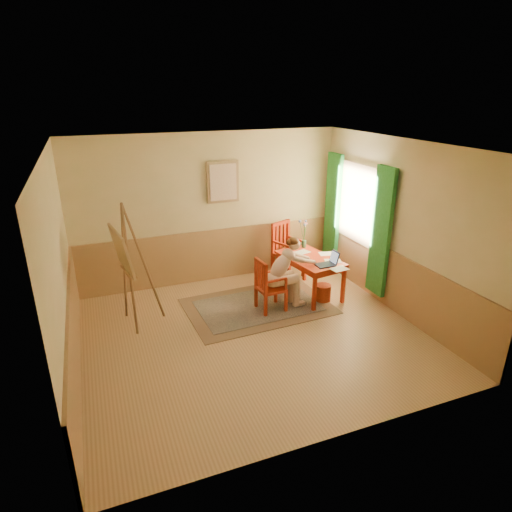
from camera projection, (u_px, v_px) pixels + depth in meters
name	position (u px, v px, depth m)	size (l,w,h in m)	color
room	(254.00, 248.00, 6.07)	(5.04, 4.54, 2.84)	tan
wainscot	(236.00, 284.00, 7.09)	(5.00, 4.50, 1.00)	#AB8051
window	(356.00, 215.00, 7.87)	(0.12, 2.01, 2.20)	white
wall_portrait	(223.00, 182.00, 7.89)	(0.60, 0.05, 0.76)	#A07C52
rug	(258.00, 306.00, 7.43)	(2.46, 1.69, 0.02)	#8C7251
table	(310.00, 262.00, 7.64)	(0.90, 1.30, 0.72)	red
chair_left	(268.00, 285.00, 7.14)	(0.45, 0.44, 0.92)	red
chair_back	(286.00, 250.00, 8.50)	(0.63, 0.64, 1.08)	red
figure	(285.00, 270.00, 7.17)	(0.93, 0.42, 1.24)	beige
laptop	(328.00, 262.00, 7.28)	(0.38, 0.23, 0.23)	#1E2338
papers	(325.00, 259.00, 7.55)	(0.70, 1.17, 0.00)	white
vase	(304.00, 235.00, 8.02)	(0.17, 0.26, 0.52)	#3F724C
wastebasket	(323.00, 293.00, 7.59)	(0.28, 0.28, 0.30)	#AC371A
easel	(125.00, 255.00, 6.45)	(0.71, 0.89, 1.98)	brown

